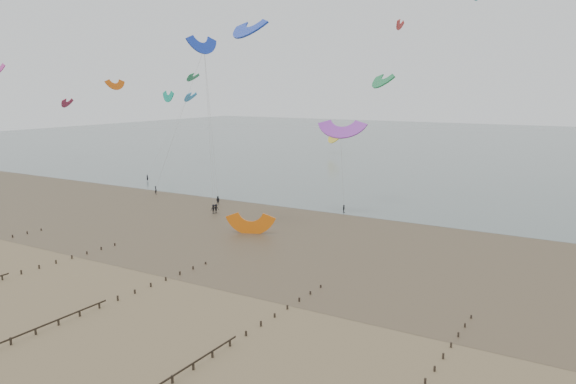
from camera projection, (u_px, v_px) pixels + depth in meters
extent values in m
plane|color=brown|center=(119.00, 285.00, 69.59)|extent=(500.00, 500.00, 0.00)
plane|color=#475654|center=(481.00, 145.00, 238.06)|extent=(500.00, 500.00, 0.00)
plane|color=#473A28|center=(271.00, 226.00, 99.07)|extent=(500.00, 500.00, 0.00)
ellipsoid|color=slate|center=(143.00, 229.00, 97.24)|extent=(23.60, 14.36, 0.01)
ellipsoid|color=slate|center=(340.00, 231.00, 95.51)|extent=(33.64, 18.32, 0.01)
ellipsoid|color=slate|center=(544.00, 278.00, 72.05)|extent=(19.65, 13.67, 0.01)
ellipsoid|color=slate|center=(131.00, 199.00, 123.56)|extent=(26.95, 14.22, 0.01)
cube|color=black|center=(13.00, 236.00, 91.44)|extent=(0.16, 0.16, 0.51)
cube|color=black|center=(27.00, 233.00, 93.66)|extent=(0.16, 0.16, 0.48)
cube|color=black|center=(41.00, 230.00, 95.88)|extent=(0.16, 0.16, 0.45)
cube|color=black|center=(2.00, 278.00, 71.22)|extent=(0.16, 0.16, 0.65)
cube|color=black|center=(21.00, 272.00, 73.44)|extent=(0.16, 0.16, 0.62)
cube|color=black|center=(39.00, 267.00, 75.66)|extent=(0.16, 0.16, 0.59)
cube|color=black|center=(56.00, 262.00, 77.88)|extent=(0.16, 0.16, 0.57)
cube|color=black|center=(72.00, 257.00, 80.10)|extent=(0.16, 0.16, 0.54)
cube|color=black|center=(87.00, 253.00, 82.32)|extent=(0.16, 0.16, 0.51)
cube|color=black|center=(101.00, 249.00, 84.54)|extent=(0.16, 0.16, 0.48)
cube|color=black|center=(115.00, 245.00, 86.76)|extent=(0.16, 0.16, 0.45)
cube|color=black|center=(11.00, 342.00, 53.22)|extent=(0.16, 0.16, 0.77)
cube|color=black|center=(36.00, 332.00, 55.44)|extent=(0.16, 0.16, 0.74)
cube|color=black|center=(58.00, 322.00, 57.66)|extent=(0.16, 0.16, 0.71)
cube|color=black|center=(80.00, 314.00, 59.88)|extent=(0.16, 0.16, 0.68)
cube|color=black|center=(99.00, 306.00, 62.10)|extent=(0.16, 0.16, 0.65)
cube|color=black|center=(118.00, 299.00, 64.32)|extent=(0.16, 0.16, 0.62)
cube|color=black|center=(135.00, 292.00, 66.54)|extent=(0.16, 0.16, 0.59)
cube|color=black|center=(151.00, 285.00, 68.76)|extent=(0.16, 0.16, 0.57)
cube|color=black|center=(166.00, 279.00, 70.98)|extent=(0.16, 0.16, 0.54)
cube|color=black|center=(180.00, 273.00, 73.20)|extent=(0.16, 0.16, 0.51)
cube|color=black|center=(193.00, 268.00, 75.42)|extent=(0.16, 0.16, 0.48)
cube|color=black|center=(206.00, 263.00, 77.64)|extent=(0.16, 0.16, 0.45)
cube|color=black|center=(172.00, 380.00, 46.32)|extent=(0.16, 0.16, 0.74)
cube|color=black|center=(193.00, 367.00, 48.54)|extent=(0.16, 0.16, 0.71)
cube|color=black|center=(212.00, 355.00, 50.76)|extent=(0.16, 0.16, 0.68)
cube|color=black|center=(230.00, 344.00, 52.98)|extent=(0.16, 0.16, 0.65)
cube|color=black|center=(246.00, 333.00, 55.20)|extent=(0.16, 0.16, 0.62)
cube|color=black|center=(261.00, 324.00, 57.41)|extent=(0.16, 0.16, 0.59)
cube|color=black|center=(275.00, 315.00, 59.63)|extent=(0.16, 0.16, 0.57)
cube|color=black|center=(287.00, 307.00, 61.85)|extent=(0.16, 0.16, 0.54)
cube|color=black|center=(299.00, 300.00, 64.07)|extent=(0.16, 0.16, 0.51)
cube|color=black|center=(310.00, 293.00, 66.29)|extent=(0.16, 0.16, 0.48)
cube|color=black|center=(321.00, 286.00, 68.51)|extent=(0.16, 0.16, 0.45)
cube|color=black|center=(425.00, 382.00, 46.07)|extent=(0.16, 0.16, 0.62)
cube|color=black|center=(435.00, 369.00, 48.29)|extent=(0.16, 0.16, 0.59)
cube|color=black|center=(443.00, 357.00, 50.51)|extent=(0.16, 0.16, 0.57)
cube|color=black|center=(451.00, 345.00, 52.73)|extent=(0.16, 0.16, 0.54)
cube|color=black|center=(458.00, 335.00, 54.95)|extent=(0.16, 0.16, 0.51)
cube|color=black|center=(465.00, 326.00, 57.17)|extent=(0.16, 0.16, 0.48)
cube|color=black|center=(471.00, 317.00, 59.39)|extent=(0.16, 0.16, 0.45)
imported|color=black|center=(156.00, 190.00, 128.65)|extent=(0.82, 0.73, 1.90)
imported|color=black|center=(218.00, 201.00, 116.88)|extent=(1.11, 1.02, 1.85)
imported|color=black|center=(147.00, 178.00, 146.98)|extent=(0.63, 0.42, 1.70)
imported|color=black|center=(344.00, 209.00, 109.56)|extent=(0.59, 1.00, 1.60)
imported|color=black|center=(213.00, 209.00, 108.66)|extent=(1.16, 1.38, 1.86)
imported|color=black|center=(216.00, 209.00, 109.09)|extent=(1.30, 1.30, 1.81)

